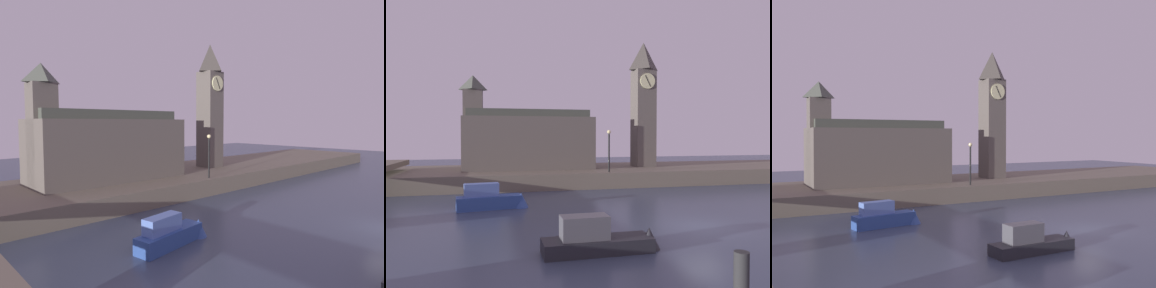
% 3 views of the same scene
% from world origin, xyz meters
% --- Properties ---
extents(ground_plane, '(120.00, 120.00, 0.00)m').
position_xyz_m(ground_plane, '(0.00, 0.00, 0.00)').
color(ground_plane, '#384256').
extents(far_embankment, '(70.00, 12.00, 1.50)m').
position_xyz_m(far_embankment, '(0.00, 20.00, 0.75)').
color(far_embankment, '#6B6051').
rests_on(far_embankment, ground).
extents(clock_tower, '(2.45, 2.49, 13.93)m').
position_xyz_m(clock_tower, '(5.07, 20.07, 8.72)').
color(clock_tower, '#5B544C').
rests_on(clock_tower, far_embankment).
extents(parliament_hall, '(13.30, 5.47, 9.64)m').
position_xyz_m(parliament_hall, '(-8.20, 20.31, 4.59)').
color(parliament_hall, '#5B544C').
rests_on(parliament_hall, far_embankment).
extents(streetlamp, '(0.36, 0.36, 4.01)m').
position_xyz_m(streetlamp, '(-0.65, 14.79, 3.99)').
color(streetlamp, black).
rests_on(streetlamp, far_embankment).
extents(boat_tour_blue, '(4.95, 1.82, 1.80)m').
position_xyz_m(boat_tour_blue, '(-11.26, 7.38, 0.64)').
color(boat_tour_blue, '#2D4C93').
rests_on(boat_tour_blue, ground).
extents(boat_barge_dark, '(5.37, 1.45, 1.86)m').
position_xyz_m(boat_barge_dark, '(-6.32, -2.80, 0.52)').
color(boat_barge_dark, '#232328').
rests_on(boat_barge_dark, ground).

